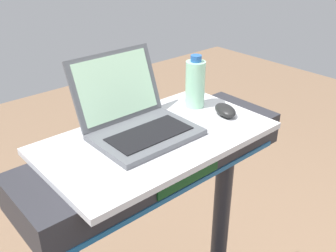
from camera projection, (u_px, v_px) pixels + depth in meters
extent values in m
cylinder|color=#28282D|center=(220.00, 225.00, 1.62)|extent=(0.07, 0.07, 0.86)
cube|color=#28282D|center=(158.00, 156.00, 1.20)|extent=(0.90, 0.28, 0.11)
cube|color=#0C3F19|center=(189.00, 175.00, 1.11)|extent=(0.24, 0.01, 0.06)
cube|color=#1E598C|center=(189.00, 188.00, 1.13)|extent=(0.81, 0.00, 0.02)
cube|color=silver|center=(157.00, 138.00, 1.17)|extent=(0.71, 0.40, 0.02)
cube|color=#515459|center=(146.00, 135.00, 1.15)|extent=(0.30, 0.22, 0.02)
cube|color=black|center=(150.00, 134.00, 1.14)|extent=(0.25, 0.12, 0.00)
cube|color=#515459|center=(116.00, 86.00, 1.20)|extent=(0.30, 0.08, 0.21)
cube|color=#B2E0B7|center=(117.00, 86.00, 1.20)|extent=(0.27, 0.07, 0.18)
ellipsoid|color=black|center=(225.00, 110.00, 1.29)|extent=(0.09, 0.12, 0.03)
cylinder|color=#9EDBB2|center=(195.00, 84.00, 1.32)|extent=(0.07, 0.07, 0.16)
cylinder|color=#2659A5|center=(196.00, 58.00, 1.28)|extent=(0.04, 0.04, 0.02)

